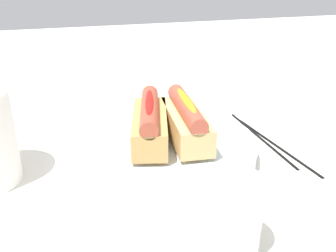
# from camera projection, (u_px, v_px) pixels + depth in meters

# --- Properties ---
(ground_plane) EXTENTS (2.40, 2.40, 0.00)m
(ground_plane) POSITION_uv_depth(u_px,v_px,m) (162.00, 165.00, 0.59)
(ground_plane) COLOR silver
(serving_bowl) EXTENTS (0.27, 0.27, 0.03)m
(serving_bowl) POSITION_uv_depth(u_px,v_px,m) (168.00, 147.00, 0.60)
(serving_bowl) COLOR silver
(serving_bowl) RESTS_ON ground_plane
(hotdog_front) EXTENTS (0.15, 0.06, 0.06)m
(hotdog_front) POSITION_uv_depth(u_px,v_px,m) (186.00, 120.00, 0.59)
(hotdog_front) COLOR #DBB270
(hotdog_front) RESTS_ON serving_bowl
(hotdog_back) EXTENTS (0.16, 0.08, 0.06)m
(hotdog_back) POSITION_uv_depth(u_px,v_px,m) (150.00, 122.00, 0.58)
(hotdog_back) COLOR tan
(hotdog_back) RESTS_ON serving_bowl
(water_glass) EXTENTS (0.07, 0.07, 0.09)m
(water_glass) POSITION_uv_depth(u_px,v_px,m) (229.00, 220.00, 0.40)
(water_glass) COLOR white
(water_glass) RESTS_ON ground_plane
(chopstick_near) EXTENTS (0.22, 0.01, 0.01)m
(chopstick_near) POSITION_uv_depth(u_px,v_px,m) (261.00, 138.00, 0.67)
(chopstick_near) COLOR black
(chopstick_near) RESTS_ON ground_plane
(chopstick_far) EXTENTS (0.22, 0.03, 0.01)m
(chopstick_far) POSITION_uv_depth(u_px,v_px,m) (276.00, 145.00, 0.64)
(chopstick_far) COLOR black
(chopstick_far) RESTS_ON ground_plane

